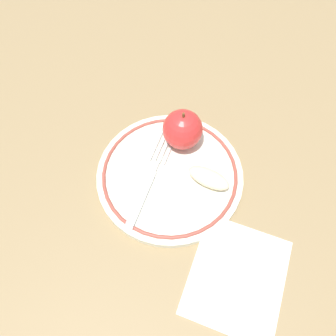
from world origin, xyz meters
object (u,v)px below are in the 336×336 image
object	(u,v)px
apple_slice_front	(209,178)
fork	(150,179)
apple_red_whole	(183,129)
plate	(168,176)
napkin_folded	(237,276)

from	to	relation	value
apple_slice_front	fork	xyz separation A→B (m)	(-0.07, -0.06, -0.01)
apple_red_whole	apple_slice_front	bearing A→B (deg)	-18.98
plate	fork	bearing A→B (deg)	-118.99
apple_red_whole	plate	bearing A→B (deg)	-66.53
plate	apple_slice_front	xyz separation A→B (m)	(0.05, 0.03, 0.02)
fork	plate	bearing A→B (deg)	-52.79
apple_slice_front	fork	world-z (taller)	apple_slice_front
plate	fork	distance (m)	0.03
fork	napkin_folded	bearing A→B (deg)	-119.50
apple_red_whole	fork	size ratio (longest dim) A/B	0.42
fork	apple_red_whole	bearing A→B (deg)	-15.89
apple_red_whole	apple_slice_front	size ratio (longest dim) A/B	1.08
apple_slice_front	napkin_folded	world-z (taller)	apple_slice_front
fork	napkin_folded	world-z (taller)	fork
apple_red_whole	fork	bearing A→B (deg)	-82.10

